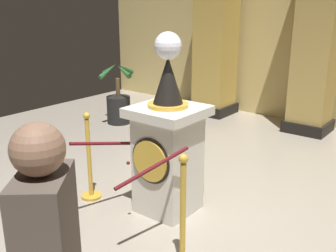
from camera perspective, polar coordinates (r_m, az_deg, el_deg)
name	(u,v)px	position (r m, az deg, el deg)	size (l,w,h in m)	color
ground_plane	(182,217)	(4.36, 2.02, -13.00)	(10.38, 10.38, 0.00)	#9E9384
back_wall	(330,23)	(7.79, 22.35, 13.62)	(10.38, 0.16, 3.74)	tan
pedestal_clock	(168,145)	(4.19, -0.04, -2.79)	(0.71, 0.71, 1.94)	silver
stanchion_near	(90,169)	(4.69, -11.24, -6.06)	(0.24, 0.24, 1.04)	gold
stanchion_far	(183,228)	(3.48, 2.13, -14.52)	(0.24, 0.24, 1.04)	gold
velvet_rope	(128,155)	(3.87, -5.82, -4.14)	(1.01, 0.99, 0.22)	#591419
column_left	(216,26)	(8.08, 6.99, 14.20)	(0.81, 0.81, 3.59)	black
column_centre_rear	(318,30)	(7.24, 20.93, 12.89)	(0.76, 0.76, 3.59)	black
potted_palm_left	(118,104)	(7.56, -7.19, 3.16)	(0.82, 0.81, 1.18)	black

